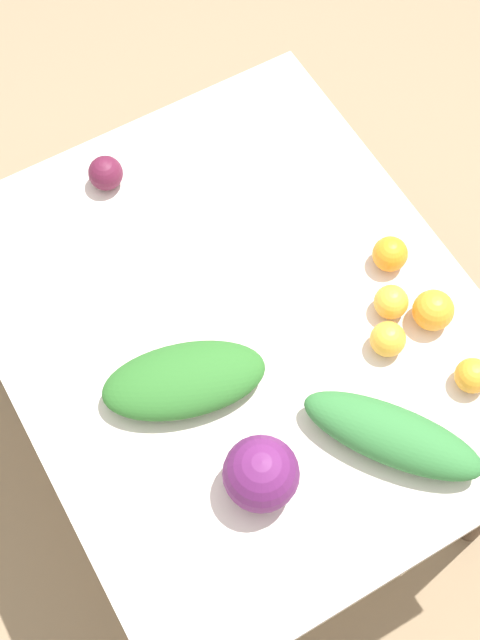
{
  "coord_description": "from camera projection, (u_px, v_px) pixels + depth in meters",
  "views": [
    {
      "loc": [
        -0.69,
        0.4,
        2.39
      ],
      "look_at": [
        0.0,
        0.0,
        0.79
      ],
      "focal_mm": 50.0,
      "sensor_mm": 36.0,
      "label": 1
    }
  ],
  "objects": [
    {
      "name": "orange_2",
      "position": [
        433.0,
        310.0,
        1.78
      ],
      "size": [
        0.08,
        0.08,
        0.08
      ],
      "primitive_type": "sphere",
      "color": "orange",
      "rests_on": "dining_table"
    },
    {
      "name": "orange_3",
      "position": [
        472.0,
        376.0,
        1.72
      ],
      "size": [
        0.07,
        0.07,
        0.07
      ],
      "primitive_type": "sphere",
      "color": "orange",
      "rests_on": "dining_table"
    },
    {
      "name": "ground_plane",
      "position": [
        240.0,
        445.0,
        2.5
      ],
      "size": [
        8.0,
        8.0,
        0.0
      ],
      "primitive_type": "plane",
      "color": "#937A5B"
    },
    {
      "name": "cabbage_purple",
      "position": [
        261.0,
        474.0,
        1.6
      ],
      "size": [
        0.14,
        0.14,
        0.14
      ],
      "primitive_type": "sphere",
      "color": "#601E5B",
      "rests_on": "dining_table"
    },
    {
      "name": "beet_root",
      "position": [
        106.0,
        173.0,
        1.93
      ],
      "size": [
        0.08,
        0.08,
        0.08
      ],
      "primitive_type": "sphere",
      "color": "#5B1933",
      "rests_on": "dining_table"
    },
    {
      "name": "orange_0",
      "position": [
        388.0,
        339.0,
        1.76
      ],
      "size": [
        0.07,
        0.07,
        0.07
      ],
      "primitive_type": "sphere",
      "color": "#F9A833",
      "rests_on": "dining_table"
    },
    {
      "name": "orange_4",
      "position": [
        390.0,
        254.0,
        1.84
      ],
      "size": [
        0.07,
        0.07,
        0.07
      ],
      "primitive_type": "sphere",
      "color": "orange",
      "rests_on": "dining_table"
    },
    {
      "name": "dining_table",
      "position": [
        240.0,
        347.0,
        1.91
      ],
      "size": [
        1.15,
        0.94,
        0.77
      ],
      "color": "silver",
      "rests_on": "ground_plane"
    },
    {
      "name": "greens_bunch_chard",
      "position": [
        392.0,
        435.0,
        1.66
      ],
      "size": [
        0.35,
        0.3,
        0.09
      ],
      "primitive_type": "ellipsoid",
      "rotation": [
        0.0,
        0.0,
        0.64
      ],
      "color": "#337538",
      "rests_on": "dining_table"
    },
    {
      "name": "orange_1",
      "position": [
        391.0,
        302.0,
        1.79
      ],
      "size": [
        0.07,
        0.07,
        0.07
      ],
      "primitive_type": "sphere",
      "color": "#F9A833",
      "rests_on": "dining_table"
    },
    {
      "name": "greens_bunch_beet_tops",
      "position": [
        184.0,
        380.0,
        1.71
      ],
      "size": [
        0.24,
        0.35,
        0.08
      ],
      "primitive_type": "ellipsoid",
      "rotation": [
        0.0,
        0.0,
        4.41
      ],
      "color": "#2D6B28",
      "rests_on": "dining_table"
    }
  ]
}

